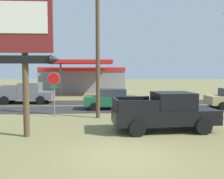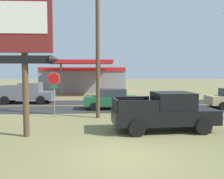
% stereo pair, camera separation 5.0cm
% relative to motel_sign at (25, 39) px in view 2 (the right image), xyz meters
% --- Properties ---
extents(ground_plane, '(180.00, 180.00, 0.00)m').
position_rel_motel_sign_xyz_m(ground_plane, '(4.17, -2.75, -4.44)').
color(ground_plane, olive).
extents(road_asphalt, '(140.00, 8.00, 0.02)m').
position_rel_motel_sign_xyz_m(road_asphalt, '(4.17, 10.25, -4.43)').
color(road_asphalt, '#2B2B2D').
rests_on(road_asphalt, ground).
extents(road_centre_line, '(126.00, 0.20, 0.01)m').
position_rel_motel_sign_xyz_m(road_centre_line, '(4.17, 10.25, -4.42)').
color(road_centre_line, gold).
rests_on(road_centre_line, road_asphalt).
extents(motel_sign, '(2.89, 0.54, 6.62)m').
position_rel_motel_sign_xyz_m(motel_sign, '(0.00, 0.00, 0.00)').
color(motel_sign, brown).
rests_on(motel_sign, ground).
extents(stop_sign, '(0.80, 0.08, 2.95)m').
position_rel_motel_sign_xyz_m(stop_sign, '(0.31, 5.06, -2.42)').
color(stop_sign, slate).
rests_on(stop_sign, ground).
extents(utility_pole, '(1.99, 0.26, 9.47)m').
position_rel_motel_sign_xyz_m(utility_pole, '(3.21, 4.62, 0.61)').
color(utility_pole, brown).
rests_on(utility_pole, ground).
extents(gas_station, '(12.00, 11.50, 4.40)m').
position_rel_motel_sign_xyz_m(gas_station, '(0.89, 25.28, -2.50)').
color(gas_station, gray).
rests_on(gas_station, ground).
extents(pickup_black_parked_on_lawn, '(5.32, 2.51, 1.96)m').
position_rel_motel_sign_xyz_m(pickup_black_parked_on_lawn, '(6.66, 0.92, -3.48)').
color(pickup_black_parked_on_lawn, black).
rests_on(pickup_black_parked_on_lawn, ground).
extents(pickup_grey_on_road, '(5.20, 2.24, 1.96)m').
position_rel_motel_sign_xyz_m(pickup_grey_on_road, '(-3.61, 12.25, -3.48)').
color(pickup_grey_on_road, slate).
rests_on(pickup_grey_on_road, ground).
extents(car_green_mid_lane, '(4.20, 2.00, 1.64)m').
position_rel_motel_sign_xyz_m(car_green_mid_lane, '(4.24, 8.25, -3.61)').
color(car_green_mid_lane, '#1E6038').
rests_on(car_green_mid_lane, ground).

